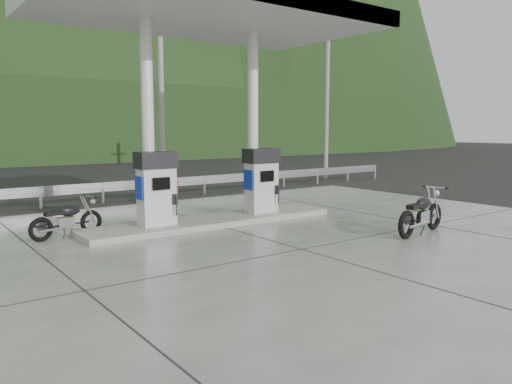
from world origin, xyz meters
TOP-DOWN VIEW (x-y plane):
  - ground at (0.00, 0.00)m, footprint 160.00×160.00m
  - forecourt_apron at (0.00, 0.00)m, footprint 18.00×14.00m
  - pump_island at (0.00, 2.50)m, footprint 7.00×1.40m
  - gas_pump_left at (-1.60, 2.50)m, footprint 0.95×0.55m
  - gas_pump_right at (1.60, 2.50)m, footprint 0.95×0.55m
  - canopy_column_left at (-1.60, 2.90)m, footprint 0.30×0.30m
  - canopy_column_right at (1.60, 2.90)m, footprint 0.30×0.30m
  - canopy_roof at (0.00, 2.50)m, footprint 8.50×5.00m
  - guardrail at (0.00, 8.00)m, footprint 26.00×0.16m
  - road at (0.00, 11.50)m, footprint 60.00×7.00m
  - utility_pole_b at (2.00, 9.50)m, footprint 0.22×0.22m
  - utility_pole_c at (11.00, 9.50)m, footprint 0.22×0.22m
  - tree_band at (0.00, 30.00)m, footprint 80.00×6.00m
  - motorcycle_left at (-3.57, 3.14)m, footprint 1.75×0.87m
  - motorcycle_right at (3.34, -1.53)m, footprint 2.07×0.96m

SIDE VIEW (x-z plane):
  - ground at x=0.00m, z-range 0.00..0.00m
  - road at x=0.00m, z-range 0.00..0.01m
  - forecourt_apron at x=0.00m, z-range 0.00..0.02m
  - pump_island at x=0.00m, z-range 0.02..0.17m
  - motorcycle_left at x=-3.57m, z-range 0.02..0.82m
  - motorcycle_right at x=3.34m, z-range 0.02..0.96m
  - guardrail at x=0.00m, z-range 0.00..1.42m
  - gas_pump_left at x=-1.60m, z-range 0.17..1.97m
  - gas_pump_right at x=1.60m, z-range 0.17..1.97m
  - canopy_column_left at x=-1.60m, z-range 0.17..5.17m
  - canopy_column_right at x=1.60m, z-range 0.17..5.17m
  - tree_band at x=0.00m, z-range 0.00..6.00m
  - utility_pole_b at x=2.00m, z-range 0.00..8.00m
  - utility_pole_c at x=11.00m, z-range 0.00..8.00m
  - canopy_roof at x=0.00m, z-range 5.17..5.57m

